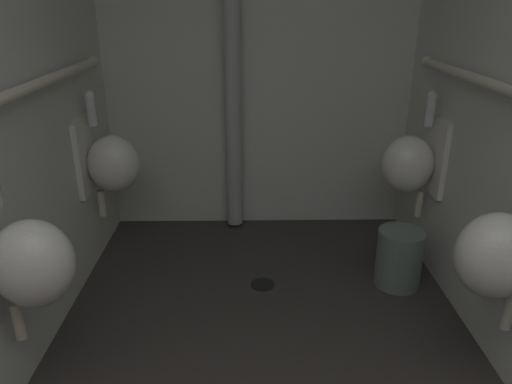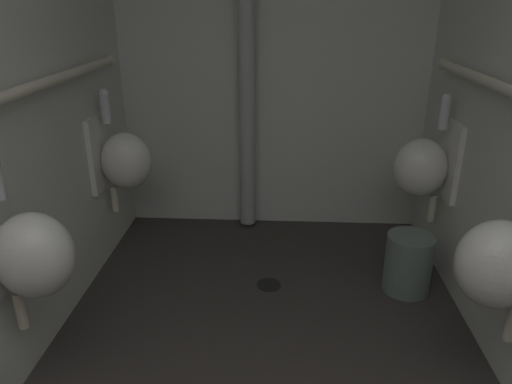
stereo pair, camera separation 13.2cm
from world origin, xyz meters
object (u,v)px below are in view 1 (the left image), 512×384
(urinal_left_mid, at_px, (27,261))
(urinal_left_far, at_px, (110,162))
(urinal_right_mid, at_px, (502,253))
(urinal_right_far, at_px, (411,162))
(floor_drain, at_px, (263,284))
(waste_bin, at_px, (399,258))
(standpipe_back_wall, at_px, (232,38))

(urinal_left_mid, relative_size, urinal_left_far, 1.00)
(urinal_right_mid, xyz_separation_m, urinal_right_far, (0.00, 1.07, 0.00))
(urinal_left_mid, relative_size, floor_drain, 5.39)
(urinal_right_mid, height_order, waste_bin, urinal_right_mid)
(urinal_left_far, xyz_separation_m, waste_bin, (1.66, -0.29, -0.48))
(urinal_right_far, distance_m, standpipe_back_wall, 1.34)
(standpipe_back_wall, bearing_deg, urinal_right_far, -26.30)
(urinal_left_mid, xyz_separation_m, urinal_right_mid, (1.75, 0.03, 0.00))
(urinal_left_mid, height_order, urinal_left_far, same)
(urinal_right_far, bearing_deg, standpipe_back_wall, 153.70)
(standpipe_back_wall, height_order, floor_drain, standpipe_back_wall)
(floor_drain, relative_size, waste_bin, 0.42)
(urinal_left_far, xyz_separation_m, urinal_right_far, (1.75, -0.03, 0.00))
(standpipe_back_wall, xyz_separation_m, waste_bin, (0.95, -0.78, -1.14))
(waste_bin, bearing_deg, urinal_left_far, 169.94)
(urinal_left_far, bearing_deg, urinal_right_far, -1.06)
(floor_drain, distance_m, waste_bin, 0.79)
(urinal_left_far, distance_m, waste_bin, 1.75)
(urinal_right_mid, relative_size, waste_bin, 2.25)
(urinal_left_mid, height_order, standpipe_back_wall, standpipe_back_wall)
(floor_drain, height_order, waste_bin, waste_bin)
(urinal_left_mid, distance_m, urinal_right_mid, 1.75)
(urinal_right_mid, height_order, standpipe_back_wall, standpipe_back_wall)
(urinal_right_far, bearing_deg, urinal_right_mid, -90.00)
(standpipe_back_wall, height_order, waste_bin, standpipe_back_wall)
(urinal_left_far, bearing_deg, floor_drain, -18.50)
(floor_drain, bearing_deg, urinal_left_far, 161.50)
(urinal_left_far, xyz_separation_m, urinal_right_mid, (1.75, -1.10, 0.00))
(urinal_right_mid, distance_m, urinal_right_far, 1.07)
(urinal_right_mid, xyz_separation_m, standpipe_back_wall, (-1.05, 1.58, 0.65))
(urinal_left_far, distance_m, urinal_right_mid, 2.07)
(urinal_right_mid, bearing_deg, standpipe_back_wall, 123.48)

